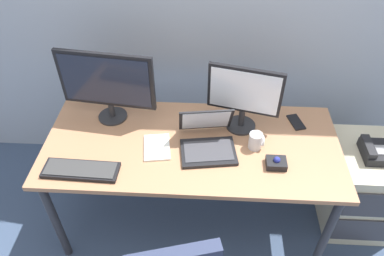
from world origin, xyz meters
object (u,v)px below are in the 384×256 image
at_px(file_cabinet, 358,186).
at_px(paper_notepad, 157,147).
at_px(monitor_side, 244,95).
at_px(coffee_mug, 256,141).
at_px(trackball_mouse, 276,163).
at_px(desk_phone, 375,151).
at_px(cell_phone, 296,122).
at_px(monitor_main, 107,83).
at_px(keyboard, 81,170).
at_px(laptop, 207,140).

distance_m(file_cabinet, paper_notepad, 1.40).
relative_size(monitor_side, coffee_mug, 4.15).
bearing_deg(trackball_mouse, desk_phone, 19.88).
xyz_separation_m(monitor_side, trackball_mouse, (0.18, -0.32, -0.22)).
height_order(trackball_mouse, coffee_mug, coffee_mug).
bearing_deg(desk_phone, cell_phone, 163.83).
xyz_separation_m(monitor_side, coffee_mug, (0.08, -0.18, -0.19)).
bearing_deg(file_cabinet, monitor_side, 175.25).
relative_size(file_cabinet, paper_notepad, 3.03).
xyz_separation_m(coffee_mug, cell_phone, (0.27, 0.23, -0.05)).
height_order(desk_phone, cell_phone, cell_phone).
height_order(file_cabinet, trackball_mouse, trackball_mouse).
distance_m(file_cabinet, monitor_main, 1.78).
bearing_deg(monitor_side, keyboard, -154.49).
bearing_deg(cell_phone, trackball_mouse, -130.94).
xyz_separation_m(desk_phone, cell_phone, (-0.47, 0.14, 0.09)).
height_order(monitor_main, paper_notepad, monitor_main).
bearing_deg(laptop, cell_phone, 23.62).
xyz_separation_m(monitor_main, cell_phone, (1.15, 0.01, -0.26)).
distance_m(laptop, cell_phone, 0.60).
height_order(keyboard, paper_notepad, keyboard).
distance_m(desk_phone, cell_phone, 0.50).
relative_size(file_cabinet, coffee_mug, 6.18).
height_order(desk_phone, keyboard, keyboard).
xyz_separation_m(file_cabinet, keyboard, (-1.71, -0.35, 0.45)).
relative_size(file_cabinet, cell_phone, 4.43).
bearing_deg(keyboard, monitor_side, 25.51).
relative_size(desk_phone, monitor_main, 0.35).
xyz_separation_m(laptop, cell_phone, (0.55, 0.24, -0.05)).
bearing_deg(cell_phone, coffee_mug, -156.19).
bearing_deg(laptop, monitor_main, 159.16).
height_order(monitor_side, keyboard, monitor_side).
height_order(desk_phone, trackball_mouse, trackball_mouse).
bearing_deg(monitor_main, laptop, -20.84).
bearing_deg(monitor_main, trackball_mouse, -20.00).
height_order(desk_phone, paper_notepad, paper_notepad).
relative_size(monitor_main, coffee_mug, 5.66).
bearing_deg(laptop, file_cabinet, 6.60).
bearing_deg(cell_phone, laptop, -172.97).
relative_size(desk_phone, laptop, 0.56).
xyz_separation_m(keyboard, trackball_mouse, (1.06, 0.10, 0.01)).
height_order(desk_phone, laptop, laptop).
distance_m(monitor_side, cell_phone, 0.42).
relative_size(desk_phone, paper_notepad, 0.96).
bearing_deg(trackball_mouse, keyboard, -174.46).
height_order(file_cabinet, coffee_mug, coffee_mug).
xyz_separation_m(keyboard, cell_phone, (1.23, 0.47, -0.01)).
distance_m(monitor_side, coffee_mug, 0.27).
height_order(monitor_side, trackball_mouse, monitor_side).
bearing_deg(laptop, keyboard, -161.14).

